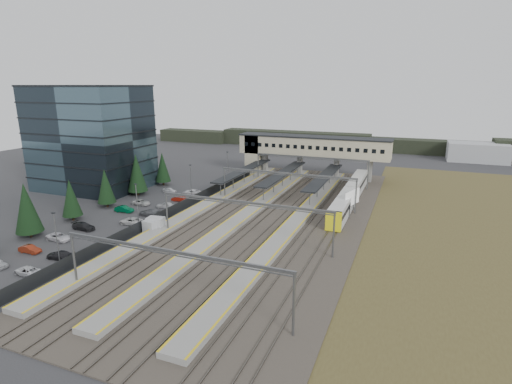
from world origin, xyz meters
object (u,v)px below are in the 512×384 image
at_px(relay_cabin_near, 156,224).
at_px(footbridge, 303,148).
at_px(office_building, 91,138).
at_px(billboard, 352,199).
at_px(relay_cabin_far, 151,226).
at_px(train, 350,195).

relative_size(relay_cabin_near, footbridge, 0.08).
bearing_deg(footbridge, relay_cabin_near, -103.88).
relative_size(office_building, billboard, 4.34).
xyz_separation_m(office_building, relay_cabin_near, (31.40, -19.80, -11.02)).
bearing_deg(office_building, relay_cabin_far, -33.71).
xyz_separation_m(relay_cabin_far, footbridge, (12.52, 50.81, 6.86)).
xyz_separation_m(office_building, relay_cabin_far, (31.19, -20.81, -11.13)).
bearing_deg(relay_cabin_far, train, 45.85).
distance_m(train, billboard, 7.88).
distance_m(relay_cabin_near, relay_cabin_far, 1.04).
height_order(office_building, billboard, office_building).
xyz_separation_m(relay_cabin_near, train, (28.60, 28.67, 0.76)).
height_order(office_building, train, office_building).
height_order(relay_cabin_far, train, train).
relative_size(office_building, footbridge, 0.60).
bearing_deg(footbridge, relay_cabin_far, -103.84).
bearing_deg(relay_cabin_far, relay_cabin_near, 78.35).
height_order(footbridge, train, footbridge).
height_order(relay_cabin_far, footbridge, footbridge).
bearing_deg(relay_cabin_far, footbridge, 76.16).
bearing_deg(relay_cabin_near, footbridge, 76.12).
relative_size(relay_cabin_far, footbridge, 0.06).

